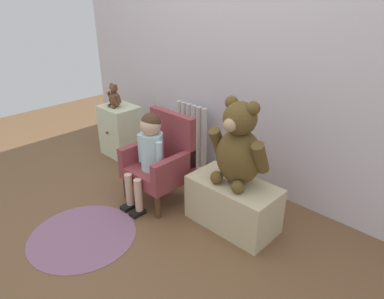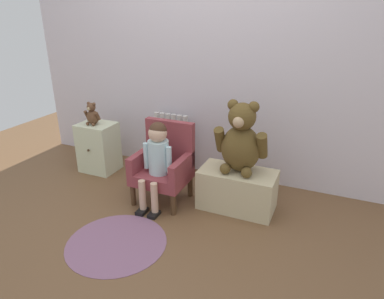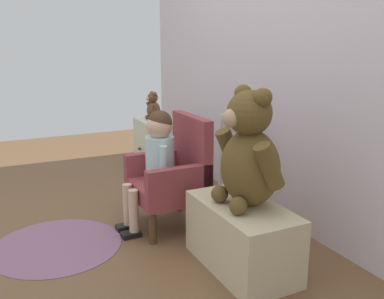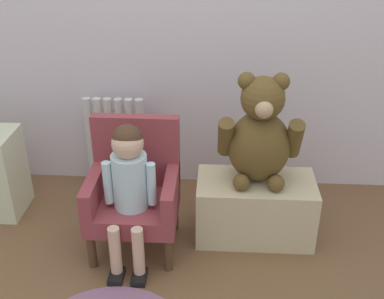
{
  "view_description": "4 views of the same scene",
  "coord_description": "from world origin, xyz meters",
  "px_view_note": "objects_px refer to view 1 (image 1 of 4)",
  "views": [
    {
      "loc": [
        1.66,
        -0.94,
        1.5
      ],
      "look_at": [
        0.21,
        0.57,
        0.52
      ],
      "focal_mm": 32.0,
      "sensor_mm": 36.0,
      "label": 1
    },
    {
      "loc": [
        1.14,
        -1.74,
        1.53
      ],
      "look_at": [
        0.13,
        0.58,
        0.5
      ],
      "focal_mm": 32.0,
      "sensor_mm": 36.0,
      "label": 2
    },
    {
      "loc": [
        2.14,
        -0.4,
        1.11
      ],
      "look_at": [
        0.16,
        0.56,
        0.55
      ],
      "focal_mm": 40.0,
      "sensor_mm": 36.0,
      "label": 3
    },
    {
      "loc": [
        0.29,
        -1.45,
        1.64
      ],
      "look_at": [
        0.17,
        0.6,
        0.55
      ],
      "focal_mm": 45.0,
      "sensor_mm": 36.0,
      "label": 4
    }
  ],
  "objects_px": {
    "floor_rug": "(83,236)",
    "small_dresser": "(121,131)",
    "child_figure": "(149,147)",
    "low_bench": "(233,204)",
    "small_teddy_bear": "(114,97)",
    "large_teddy_bear": "(239,148)",
    "child_armchair": "(162,160)",
    "radiator": "(191,136)"
  },
  "relations": [
    {
      "from": "radiator",
      "to": "child_armchair",
      "type": "xyz_separation_m",
      "value": [
        0.2,
        -0.54,
        0.03
      ]
    },
    {
      "from": "radiator",
      "to": "low_bench",
      "type": "bearing_deg",
      "value": -28.27
    },
    {
      "from": "child_armchair",
      "to": "small_teddy_bear",
      "type": "height_order",
      "value": "small_teddy_bear"
    },
    {
      "from": "small_dresser",
      "to": "small_teddy_bear",
      "type": "bearing_deg",
      "value": -110.69
    },
    {
      "from": "radiator",
      "to": "low_bench",
      "type": "xyz_separation_m",
      "value": [
        0.82,
        -0.44,
        -0.13
      ]
    },
    {
      "from": "small_dresser",
      "to": "child_armchair",
      "type": "relative_size",
      "value": 0.74
    },
    {
      "from": "child_armchair",
      "to": "small_teddy_bear",
      "type": "relative_size",
      "value": 3.03
    },
    {
      "from": "child_armchair",
      "to": "low_bench",
      "type": "bearing_deg",
      "value": 8.65
    },
    {
      "from": "low_bench",
      "to": "small_dresser",
      "type": "bearing_deg",
      "value": 174.52
    },
    {
      "from": "child_figure",
      "to": "small_teddy_bear",
      "type": "distance_m",
      "value": 0.95
    },
    {
      "from": "child_armchair",
      "to": "radiator",
      "type": "bearing_deg",
      "value": 110.64
    },
    {
      "from": "low_bench",
      "to": "large_teddy_bear",
      "type": "distance_m",
      "value": 0.42
    },
    {
      "from": "small_teddy_bear",
      "to": "floor_rug",
      "type": "height_order",
      "value": "small_teddy_bear"
    },
    {
      "from": "small_dresser",
      "to": "child_figure",
      "type": "height_order",
      "value": "child_figure"
    },
    {
      "from": "floor_rug",
      "to": "child_armchair",
      "type": "bearing_deg",
      "value": 88.57
    },
    {
      "from": "small_dresser",
      "to": "low_bench",
      "type": "height_order",
      "value": "small_dresser"
    },
    {
      "from": "small_teddy_bear",
      "to": "low_bench",
      "type": "bearing_deg",
      "value": -4.37
    },
    {
      "from": "low_bench",
      "to": "large_teddy_bear",
      "type": "bearing_deg",
      "value": 85.96
    },
    {
      "from": "low_bench",
      "to": "small_teddy_bear",
      "type": "relative_size",
      "value": 2.76
    },
    {
      "from": "child_figure",
      "to": "low_bench",
      "type": "bearing_deg",
      "value": 18.35
    },
    {
      "from": "floor_rug",
      "to": "large_teddy_bear",
      "type": "bearing_deg",
      "value": 52.23
    },
    {
      "from": "large_teddy_bear",
      "to": "small_teddy_bear",
      "type": "xyz_separation_m",
      "value": [
        -1.51,
        0.09,
        0.01
      ]
    },
    {
      "from": "small_dresser",
      "to": "low_bench",
      "type": "distance_m",
      "value": 1.5
    },
    {
      "from": "radiator",
      "to": "floor_rug",
      "type": "height_order",
      "value": "radiator"
    },
    {
      "from": "child_figure",
      "to": "small_dresser",
      "type": "bearing_deg",
      "value": 158.21
    },
    {
      "from": "floor_rug",
      "to": "small_dresser",
      "type": "bearing_deg",
      "value": 132.21
    },
    {
      "from": "low_bench",
      "to": "large_teddy_bear",
      "type": "xyz_separation_m",
      "value": [
        0.0,
        0.03,
        0.42
      ]
    },
    {
      "from": "small_dresser",
      "to": "low_bench",
      "type": "relative_size",
      "value": 0.81
    },
    {
      "from": "child_figure",
      "to": "low_bench",
      "type": "xyz_separation_m",
      "value": [
        0.62,
        0.21,
        -0.3
      ]
    },
    {
      "from": "radiator",
      "to": "child_figure",
      "type": "distance_m",
      "value": 0.7
    },
    {
      "from": "small_dresser",
      "to": "large_teddy_bear",
      "type": "xyz_separation_m",
      "value": [
        1.5,
        -0.12,
        0.34
      ]
    },
    {
      "from": "small_teddy_bear",
      "to": "large_teddy_bear",
      "type": "bearing_deg",
      "value": -3.4
    },
    {
      "from": "child_armchair",
      "to": "floor_rug",
      "type": "distance_m",
      "value": 0.77
    },
    {
      "from": "radiator",
      "to": "low_bench",
      "type": "distance_m",
      "value": 0.94
    },
    {
      "from": "child_armchair",
      "to": "child_figure",
      "type": "distance_m",
      "value": 0.18
    },
    {
      "from": "low_bench",
      "to": "small_teddy_bear",
      "type": "height_order",
      "value": "small_teddy_bear"
    },
    {
      "from": "small_dresser",
      "to": "small_teddy_bear",
      "type": "distance_m",
      "value": 0.35
    },
    {
      "from": "child_armchair",
      "to": "floor_rug",
      "type": "bearing_deg",
      "value": -91.43
    },
    {
      "from": "low_bench",
      "to": "floor_rug",
      "type": "bearing_deg",
      "value": -128.56
    },
    {
      "from": "large_teddy_bear",
      "to": "floor_rug",
      "type": "height_order",
      "value": "large_teddy_bear"
    },
    {
      "from": "radiator",
      "to": "child_figure",
      "type": "relative_size",
      "value": 0.83
    },
    {
      "from": "child_figure",
      "to": "low_bench",
      "type": "height_order",
      "value": "child_figure"
    }
  ]
}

